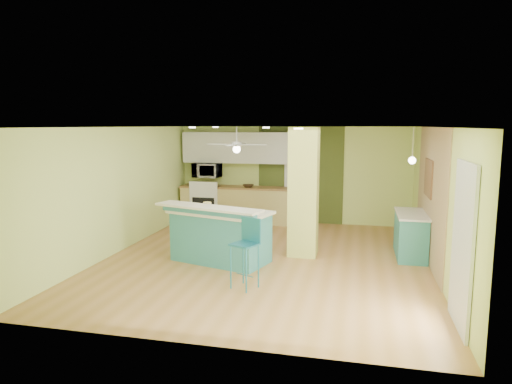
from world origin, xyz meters
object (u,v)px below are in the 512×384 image
Objects in this scene: side_counter at (410,235)px; fruit_bowl at (248,186)px; peninsula at (220,235)px; canister at (207,206)px; bar_stool at (247,241)px.

fruit_bowl reaches higher than side_counter.
fruit_bowl is at bearing 111.50° from peninsula.
fruit_bowl is 3.35m from canister.
bar_stool is at bearing -76.30° from fruit_bowl.
peninsula is 3.44m from fruit_bowl.
peninsula reaches higher than bar_stool.
side_counter is at bearing -30.63° from fruit_bowl.
canister is at bearing 155.27° from bar_stool.
fruit_bowl is 1.89× the size of canister.
bar_stool is at bearing -39.32° from peninsula.
side_counter is 8.61× the size of canister.
fruit_bowl is at bearing 128.20° from bar_stool.
peninsula is 0.59m from canister.
bar_stool is 4.75m from fruit_bowl.
side_counter is 4.56× the size of fruit_bowl.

